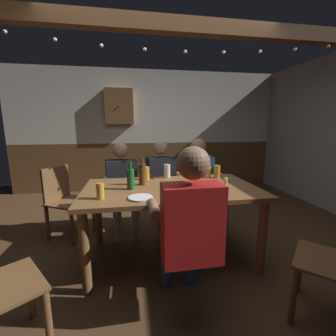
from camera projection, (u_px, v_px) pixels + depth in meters
ground_plane at (168, 248)px, 2.58m from camera, size 6.64×6.64×0.00m
back_wall_upper at (148, 107)px, 4.74m from camera, size 5.53×0.12×1.49m
back_wall_wainscot at (149, 166)px, 4.98m from camera, size 5.53×0.12×1.00m
ceiling_beam at (165, 25)px, 2.35m from camera, size 4.98×0.14×0.16m
dining_table at (171, 197)px, 2.30m from camera, size 1.73×0.97×0.77m
person_0 at (122, 184)px, 2.90m from camera, size 0.57×0.58×1.17m
person_1 at (162, 181)px, 2.99m from camera, size 0.54×0.56×1.19m
person_2 at (199, 178)px, 3.07m from camera, size 0.56×0.50×1.21m
person_3 at (189, 225)px, 1.60m from camera, size 0.55×0.53×1.26m
chair_empty_near_left at (65, 199)px, 2.81m from camera, size 0.60×0.60×0.88m
table_candle at (226, 182)px, 2.33m from camera, size 0.04×0.04×0.08m
plate_0 at (193, 192)px, 2.08m from camera, size 0.23×0.23×0.01m
plate_1 at (140, 198)px, 1.92m from camera, size 0.21×0.21×0.01m
bottle_0 at (142, 174)px, 2.34m from camera, size 0.07×0.07×0.28m
bottle_1 at (131, 179)px, 2.18m from camera, size 0.07×0.07×0.27m
pint_glass_0 at (146, 173)px, 2.58m from camera, size 0.08×0.08×0.15m
pint_glass_1 at (100, 191)px, 1.90m from camera, size 0.06×0.06×0.14m
pint_glass_2 at (217, 172)px, 2.66m from camera, size 0.07×0.07×0.15m
pint_glass_3 at (167, 171)px, 2.68m from camera, size 0.07×0.07×0.16m
pint_glass_4 at (207, 172)px, 2.68m from camera, size 0.08×0.08×0.13m
wall_dart_cabinet at (119, 106)px, 4.52m from camera, size 0.56×0.15×0.70m
string_lights at (165, 45)px, 2.34m from camera, size 3.91×0.04×0.18m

